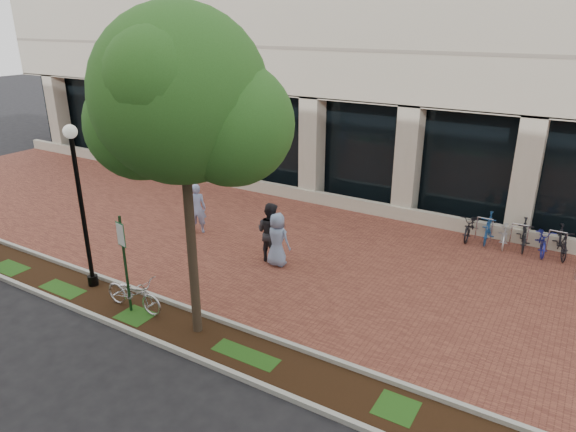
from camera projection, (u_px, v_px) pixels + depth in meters
The scene contains 13 objects.
ground at pixel (293, 251), 16.60m from camera, with size 120.00×120.00×0.00m, color black.
brick_plaza at pixel (293, 251), 16.60m from camera, with size 40.00×9.00×0.01m, color brown.
planting_strip at pixel (183, 330), 12.41m from camera, with size 40.00×1.50×0.01m, color black.
curb_plaza_side at pixel (203, 314), 12.99m from camera, with size 40.00×0.12×0.12m, color #AEAFA5.
curb_street_side at pixel (160, 344), 11.79m from camera, with size 40.00×0.12×0.12m, color #AEAFA5.
parking_sign at pixel (123, 253), 12.61m from camera, with size 0.34×0.07×2.63m.
lamppost at pixel (81, 199), 13.57m from camera, with size 0.36×0.36×4.56m.
street_tree at pixel (184, 107), 10.47m from camera, with size 4.38×3.65×7.42m.
locked_bicycle at pixel (134, 293), 13.12m from camera, with size 0.63×1.81×0.95m, color silver.
pedestrian_left at pixel (197, 208), 17.76m from camera, with size 0.65×0.43×1.79m, color #95A8DF.
pedestrian_mid at pixel (270, 232), 15.68m from camera, with size 0.92×0.71×1.88m, color #262529.
pedestrian_right at pixel (277, 240), 15.39m from camera, with size 0.82×0.53×1.68m, color #8299C2.
bike_rack_cluster at pixel (514, 233), 16.81m from camera, with size 3.48×1.76×0.98m.
Camera 1 is at (7.65, -13.00, 7.04)m, focal length 32.00 mm.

